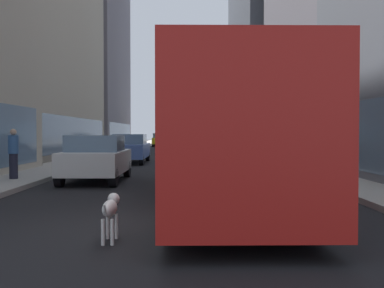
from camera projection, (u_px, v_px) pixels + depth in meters
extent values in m
plane|color=black|center=(182.00, 150.00, 43.07)|extent=(120.00, 120.00, 0.00)
cube|color=#9E9991|center=(124.00, 149.00, 42.99)|extent=(2.40, 110.00, 0.15)
cube|color=#ADA89E|center=(241.00, 149.00, 43.16)|extent=(2.40, 110.00, 0.15)
cube|color=slate|center=(79.00, 134.00, 32.93)|extent=(0.08, 18.44, 2.40)
cube|color=slate|center=(83.00, 16.00, 52.68)|extent=(8.98, 18.35, 31.01)
cube|color=slate|center=(121.00, 133.00, 53.10)|extent=(0.08, 16.51, 2.40)
cube|color=slate|center=(358.00, 14.00, 29.79)|extent=(9.79, 16.54, 19.29)
cube|color=slate|center=(285.00, 134.00, 29.93)|extent=(0.08, 14.89, 2.40)
cube|color=#4C515B|center=(287.00, 9.00, 50.67)|extent=(11.45, 20.72, 31.61)
cube|color=slate|center=(237.00, 133.00, 50.96)|extent=(0.08, 18.65, 2.40)
cube|color=red|center=(221.00, 134.00, 11.27)|extent=(2.55, 11.50, 2.75)
cube|color=slate|center=(221.00, 115.00, 11.26)|extent=(2.57, 11.04, 0.90)
cube|color=black|center=(209.00, 163.00, 17.00)|extent=(2.55, 0.16, 0.44)
cylinder|color=black|center=(179.00, 169.00, 14.84)|extent=(0.30, 1.00, 1.00)
cylinder|color=black|center=(246.00, 169.00, 14.87)|extent=(0.30, 1.00, 1.00)
cylinder|color=black|center=(171.00, 208.00, 7.14)|extent=(0.30, 1.00, 1.00)
cylinder|color=black|center=(310.00, 208.00, 7.17)|extent=(0.30, 1.00, 1.00)
cube|color=silver|center=(170.00, 111.00, 16.38)|extent=(0.08, 0.24, 0.40)
cube|color=yellow|center=(160.00, 141.00, 54.11)|extent=(1.74, 4.28, 0.75)
cube|color=slate|center=(160.00, 135.00, 53.88)|extent=(1.60, 1.93, 0.55)
cylinder|color=black|center=(155.00, 143.00, 55.83)|extent=(0.22, 0.64, 0.64)
cylinder|color=black|center=(167.00, 143.00, 55.85)|extent=(0.22, 0.64, 0.64)
cylinder|color=black|center=(153.00, 144.00, 52.38)|extent=(0.22, 0.64, 0.64)
cylinder|color=black|center=(166.00, 144.00, 52.41)|extent=(0.22, 0.64, 0.64)
cube|color=black|center=(197.00, 146.00, 33.58)|extent=(1.81, 3.93, 0.75)
cube|color=slate|center=(197.00, 137.00, 33.37)|extent=(1.67, 1.77, 0.55)
cylinder|color=black|center=(187.00, 150.00, 35.13)|extent=(0.22, 0.64, 0.64)
cylinder|color=black|center=(207.00, 150.00, 35.15)|extent=(0.22, 0.64, 0.64)
cylinder|color=black|center=(187.00, 152.00, 32.03)|extent=(0.22, 0.64, 0.64)
cylinder|color=black|center=(209.00, 152.00, 32.05)|extent=(0.22, 0.64, 0.64)
cube|color=#4C6BB7|center=(130.00, 151.00, 24.92)|extent=(1.84, 4.67, 0.75)
cube|color=slate|center=(130.00, 139.00, 24.67)|extent=(1.69, 2.10, 0.55)
cylinder|color=black|center=(121.00, 155.00, 26.83)|extent=(0.22, 0.64, 0.64)
cylinder|color=black|center=(148.00, 155.00, 26.86)|extent=(0.22, 0.64, 0.64)
cylinder|color=black|center=(110.00, 159.00, 23.00)|extent=(0.22, 0.64, 0.64)
cylinder|color=black|center=(141.00, 159.00, 23.03)|extent=(0.22, 0.64, 0.64)
cube|color=silver|center=(97.00, 162.00, 15.48)|extent=(1.91, 4.04, 0.75)
cube|color=slate|center=(95.00, 143.00, 15.26)|extent=(1.76, 1.82, 0.55)
cylinder|color=black|center=(83.00, 169.00, 17.08)|extent=(0.22, 0.64, 0.64)
cylinder|color=black|center=(127.00, 169.00, 17.10)|extent=(0.22, 0.64, 0.64)
cylinder|color=black|center=(59.00, 177.00, 13.87)|extent=(0.22, 0.64, 0.64)
cylinder|color=black|center=(114.00, 177.00, 13.90)|extent=(0.22, 0.64, 0.64)
ellipsoid|color=white|center=(110.00, 208.00, 6.94)|extent=(0.22, 0.60, 0.26)
sphere|color=white|center=(114.00, 199.00, 7.32)|extent=(0.20, 0.20, 0.20)
sphere|color=black|center=(110.00, 198.00, 7.34)|extent=(0.07, 0.07, 0.07)
sphere|color=black|center=(117.00, 198.00, 7.34)|extent=(0.07, 0.07, 0.07)
cylinder|color=white|center=(105.00, 210.00, 6.54)|extent=(0.03, 0.16, 0.19)
cylinder|color=white|center=(108.00, 226.00, 7.16)|extent=(0.06, 0.06, 0.40)
cylinder|color=white|center=(116.00, 226.00, 7.16)|extent=(0.06, 0.06, 0.40)
cylinder|color=white|center=(103.00, 232.00, 6.74)|extent=(0.06, 0.06, 0.40)
cylinder|color=white|center=(112.00, 232.00, 6.74)|extent=(0.06, 0.06, 0.40)
sphere|color=black|center=(114.00, 205.00, 7.04)|extent=(0.04, 0.04, 0.04)
sphere|color=black|center=(105.00, 208.00, 6.86)|extent=(0.04, 0.04, 0.04)
sphere|color=black|center=(109.00, 206.00, 6.76)|extent=(0.04, 0.04, 0.04)
cylinder|color=#1E1E2D|center=(14.00, 166.00, 15.00)|extent=(0.28, 0.28, 0.85)
cylinder|color=#33598C|center=(13.00, 144.00, 14.98)|extent=(0.34, 0.34, 0.62)
sphere|color=tan|center=(13.00, 132.00, 14.97)|extent=(0.22, 0.22, 0.22)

